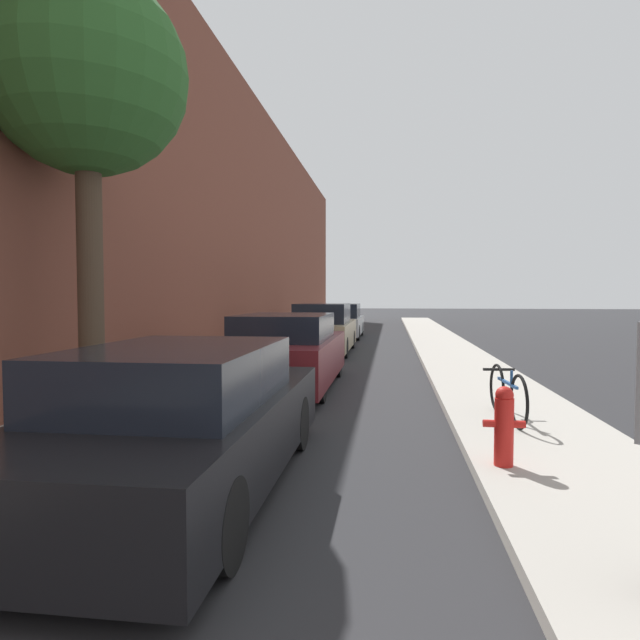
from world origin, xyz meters
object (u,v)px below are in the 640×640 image
Objects in this scene: fire_hydrant at (504,425)px; bicycle at (507,394)px; parked_car_black at (184,421)px; parked_car_silver at (342,322)px; street_tree_near at (86,78)px; parked_car_maroon at (286,352)px; parked_car_champagne at (323,330)px.

bicycle is at bearing 77.37° from fire_hydrant.
parked_car_black is 17.93m from parked_car_silver.
street_tree_near is 7.62× the size of fire_hydrant.
parked_car_silver is 0.75× the size of street_tree_near.
fire_hydrant is (3.13, -4.80, -0.16)m from parked_car_maroon.
parked_car_silver reaches higher than parked_car_black.
parked_car_champagne is 9.85m from bicycle.
street_tree_near is at bearing -97.25° from parked_car_silver.
parked_car_silver reaches higher than bicycle.
bicycle is (5.64, 0.58, -4.24)m from street_tree_near.
parked_car_black is 0.98× the size of parked_car_maroon.
parked_car_champagne is 2.73× the size of bicycle.
fire_hydrant is (2.99, 0.75, -0.12)m from parked_car_black.
parked_car_maroon is 1.01× the size of parked_car_silver.
street_tree_near is at bearing -178.34° from bicycle.
parked_car_champagne is 11.61m from fire_hydrant.
parked_car_black is at bearing -89.37° from parked_car_silver.
fire_hydrant is at bearing -73.98° from parked_car_champagne.
parked_car_champagne reaches higher than bicycle.
bicycle is at bearing -68.22° from parked_car_champagne.
fire_hydrant is (5.19, -1.43, -4.19)m from street_tree_near.
bicycle is (3.44, 2.76, -0.17)m from parked_car_black.
bicycle is (0.45, 2.01, -0.05)m from fire_hydrant.
parked_car_black is at bearing -44.80° from street_tree_near.
parked_car_silver is (-0.20, 17.93, 0.04)m from parked_car_black.
street_tree_near is at bearing -121.42° from parked_car_maroon.
street_tree_near is 6.82m from fire_hydrant.
parked_car_maroon is 12.38m from parked_car_silver.
parked_car_silver is 2.66× the size of bicycle.
parked_car_maroon is 2.68× the size of bicycle.
parked_car_maroon is at bearing 91.47° from parked_car_black.
parked_car_champagne reaches higher than fire_hydrant.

